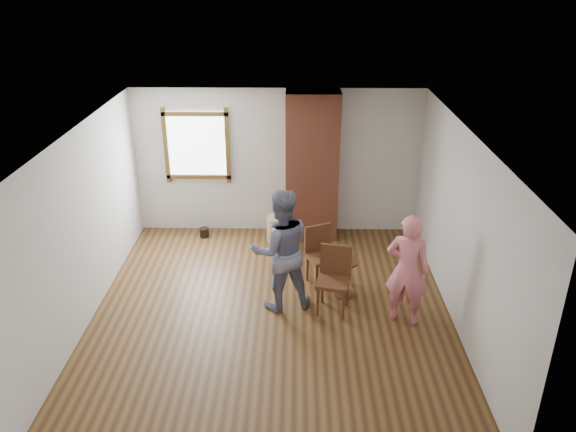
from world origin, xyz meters
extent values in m
plane|color=brown|center=(0.00, 0.00, 0.00)|extent=(5.50, 5.50, 0.00)
cube|color=silver|center=(0.00, 2.75, 1.30)|extent=(5.00, 0.04, 2.60)
cube|color=silver|center=(-2.50, 0.00, 1.30)|extent=(0.04, 5.50, 2.60)
cube|color=silver|center=(2.50, 0.00, 1.30)|extent=(0.04, 5.50, 2.60)
cube|color=white|center=(0.00, 0.00, 2.60)|extent=(5.00, 5.50, 0.04)
cube|color=brown|center=(-1.40, 2.71, 1.60)|extent=(1.14, 0.06, 1.34)
cube|color=white|center=(-1.40, 2.73, 1.60)|extent=(1.00, 0.02, 1.20)
cube|color=#AD583D|center=(0.60, 2.50, 1.30)|extent=(0.90, 0.50, 2.60)
cylinder|color=tan|center=(-0.01, 2.27, 0.23)|extent=(0.41, 0.41, 0.46)
cylinder|color=black|center=(-1.31, 2.40, 0.08)|extent=(0.17, 0.17, 0.17)
cube|color=brown|center=(0.74, 0.83, 0.45)|extent=(0.56, 0.56, 0.05)
cylinder|color=brown|center=(0.64, 0.60, 0.23)|extent=(0.04, 0.04, 0.45)
cylinder|color=brown|center=(0.96, 0.74, 0.23)|extent=(0.04, 0.04, 0.45)
cylinder|color=brown|center=(0.51, 0.92, 0.23)|extent=(0.04, 0.04, 0.45)
cylinder|color=brown|center=(0.83, 1.05, 0.23)|extent=(0.04, 0.04, 0.45)
cube|color=brown|center=(0.66, 1.01, 0.68)|extent=(0.41, 0.20, 0.45)
cube|color=brown|center=(0.85, 0.09, 0.47)|extent=(0.53, 0.53, 0.05)
cylinder|color=brown|center=(0.64, -0.04, 0.24)|extent=(0.04, 0.04, 0.47)
cylinder|color=brown|center=(0.99, -0.12, 0.24)|extent=(0.04, 0.04, 0.47)
cylinder|color=brown|center=(0.72, 0.31, 0.24)|extent=(0.04, 0.04, 0.47)
cylinder|color=brown|center=(1.06, 0.23, 0.24)|extent=(0.04, 0.04, 0.47)
cube|color=brown|center=(0.89, 0.29, 0.71)|extent=(0.44, 0.14, 0.47)
cylinder|color=brown|center=(1.04, 0.50, 0.58)|extent=(0.40, 0.40, 0.04)
cylinder|color=brown|center=(1.04, 0.50, 0.29)|extent=(0.06, 0.06, 0.54)
cylinder|color=brown|center=(1.04, 0.50, 0.01)|extent=(0.28, 0.28, 0.03)
cylinder|color=white|center=(1.04, 0.50, 0.60)|extent=(0.18, 0.18, 0.01)
cube|color=white|center=(1.05, 0.50, 0.64)|extent=(0.08, 0.07, 0.06)
imported|color=#121533|center=(0.12, 0.23, 0.89)|extent=(1.01, 0.87, 1.79)
imported|color=pink|center=(1.81, -0.13, 0.80)|extent=(0.68, 0.56, 1.60)
camera|label=1|loc=(0.33, -6.60, 4.54)|focal=35.00mm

